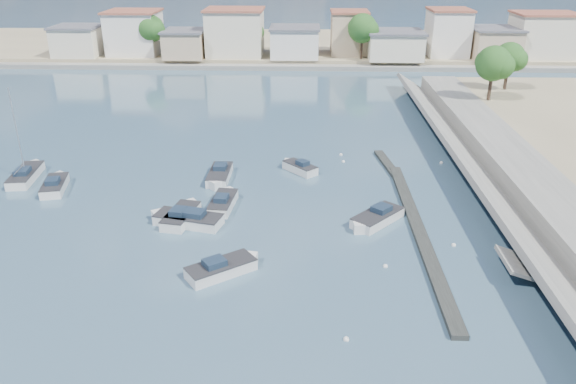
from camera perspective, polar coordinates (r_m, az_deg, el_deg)
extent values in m
plane|color=#304F60|center=(71.69, 3.28, 7.31)|extent=(400.00, 400.00, 0.00)
cube|color=slate|center=(50.34, 25.53, -1.40)|extent=(5.00, 90.00, 1.80)
cube|color=slate|center=(48.74, 20.84, -1.38)|extent=(4.17, 90.00, 2.86)
cube|color=slate|center=(41.49, 24.24, -7.30)|extent=(5.31, 3.50, 1.94)
cube|color=black|center=(44.56, 13.12, -3.80)|extent=(1.00, 26.00, 0.35)
cube|color=black|center=(57.08, 10.15, 2.71)|extent=(2.00, 8.05, 0.30)
cube|color=gray|center=(122.31, 2.79, 14.59)|extent=(160.00, 40.00, 1.40)
cube|color=slate|center=(101.71, 2.93, 12.52)|extent=(160.00, 2.50, 0.80)
cube|color=beige|center=(114.07, -20.50, 14.13)|extent=(8.00, 8.00, 5.00)
cube|color=#595960|center=(113.72, -20.70, 15.45)|extent=(8.48, 8.48, 0.35)
cube|color=silver|center=(112.48, -15.33, 15.29)|extent=(9.00, 9.00, 7.50)
cube|color=#99513D|center=(112.02, -15.55, 17.27)|extent=(9.54, 9.54, 0.35)
cube|color=tan|center=(107.36, -10.41, 14.54)|extent=(7.00, 8.00, 4.50)
cube|color=#595960|center=(107.01, -10.51, 15.82)|extent=(7.42, 8.48, 0.35)
cube|color=beige|center=(107.57, -5.39, 15.77)|extent=(10.00, 9.00, 8.00)
cube|color=#99513D|center=(107.07, -5.48, 17.98)|extent=(10.60, 9.54, 0.35)
cube|color=silver|center=(106.02, 0.69, 14.93)|extent=(8.50, 8.50, 5.00)
cube|color=#595960|center=(105.63, 0.70, 16.37)|extent=(9.01, 9.01, 0.35)
cube|color=tan|center=(109.06, 6.20, 15.72)|extent=(6.50, 7.50, 7.50)
cube|color=#99513D|center=(108.58, 6.29, 17.77)|extent=(6.89, 7.95, 0.35)
cube|color=beige|center=(106.24, 10.75, 14.42)|extent=(9.50, 9.00, 4.50)
cube|color=#595960|center=(105.88, 10.86, 15.71)|extent=(10.07, 9.54, 0.35)
cube|color=silver|center=(110.81, 15.90, 15.24)|extent=(7.00, 8.00, 8.00)
cube|color=#99513D|center=(110.32, 16.15, 17.38)|extent=(7.42, 8.48, 0.35)
cube|color=tan|center=(111.27, 20.16, 13.96)|extent=(8.00, 9.00, 5.00)
cube|color=#595960|center=(110.90, 20.36, 15.32)|extent=(8.48, 9.54, 0.35)
cube|color=beige|center=(115.07, 24.50, 14.23)|extent=(10.50, 8.50, 7.50)
cube|color=#99513D|center=(114.62, 24.84, 16.14)|extent=(11.13, 9.01, 0.35)
cylinder|color=#38281E|center=(108.84, -13.57, 14.10)|extent=(0.44, 0.44, 3.38)
sphere|color=#1C4115|center=(108.36, -13.75, 15.83)|extent=(4.80, 4.80, 4.80)
sphere|color=#1C4115|center=(107.59, -13.34, 15.70)|extent=(3.60, 3.60, 3.60)
sphere|color=#1C4115|center=(108.97, -14.09, 15.92)|extent=(3.30, 3.30, 3.30)
cylinder|color=#38281E|center=(108.61, -3.65, 14.55)|extent=(0.44, 0.44, 2.93)
sphere|color=#1C4115|center=(108.18, -3.69, 16.06)|extent=(4.16, 4.16, 4.16)
sphere|color=#1C4115|center=(107.62, -3.28, 15.93)|extent=(3.12, 3.12, 3.12)
sphere|color=#1C4115|center=(108.61, -4.03, 16.15)|extent=(2.86, 2.86, 2.86)
cylinder|color=#38281E|center=(104.60, 7.46, 14.23)|extent=(0.44, 0.44, 3.60)
sphere|color=#1C4115|center=(104.07, 7.57, 16.16)|extent=(5.12, 5.12, 5.12)
sphere|color=#1C4115|center=(103.57, 8.15, 15.96)|extent=(3.84, 3.84, 3.84)
sphere|color=#1C4115|center=(104.45, 7.10, 16.30)|extent=(3.52, 3.52, 3.52)
cylinder|color=#38281E|center=(110.20, 15.87, 13.92)|extent=(0.44, 0.44, 3.15)
sphere|color=#1C4115|center=(109.75, 16.06, 15.52)|extent=(4.48, 4.48, 4.48)
sphere|color=#1C4115|center=(109.44, 16.56, 15.33)|extent=(3.36, 3.36, 3.36)
sphere|color=#1C4115|center=(109.98, 15.65, 15.65)|extent=(3.08, 3.08, 3.08)
cylinder|color=#38281E|center=(114.13, 23.99, 13.01)|extent=(0.44, 0.44, 2.70)
sphere|color=#1C4115|center=(113.74, 24.22, 14.32)|extent=(3.84, 3.84, 3.84)
sphere|color=#1C4115|center=(113.59, 24.64, 14.15)|extent=(2.88, 2.88, 2.88)
sphere|color=#1C4115|center=(113.84, 23.88, 14.44)|extent=(2.64, 2.64, 2.64)
cylinder|color=#38281E|center=(78.39, 19.83, 9.95)|extent=(0.44, 0.44, 3.15)
sphere|color=#1C4115|center=(77.77, 20.15, 12.17)|extent=(4.48, 4.48, 4.48)
sphere|color=#1C4115|center=(77.55, 20.85, 11.88)|extent=(3.36, 3.36, 3.36)
sphere|color=#1C4115|center=(77.92, 19.58, 12.37)|extent=(3.08, 3.08, 3.08)
cylinder|color=#38281E|center=(85.22, 21.27, 10.69)|extent=(0.44, 0.44, 2.93)
sphere|color=#1C4115|center=(84.69, 21.57, 12.59)|extent=(4.16, 4.16, 4.16)
sphere|color=#1C4115|center=(84.50, 22.17, 12.34)|extent=(3.12, 3.12, 3.12)
sphere|color=#1C4115|center=(84.82, 21.07, 12.77)|extent=(2.86, 2.86, 2.86)
cube|color=silver|center=(47.68, -6.62, -1.23)|extent=(2.12, 4.54, 1.00)
cube|color=silver|center=(49.34, -6.12, -0.31)|extent=(1.71, 1.71, 1.00)
cube|color=#262628|center=(47.47, -6.65, -0.68)|extent=(2.15, 4.54, 0.08)
cube|color=#1B2A3C|center=(46.98, -6.78, -0.64)|extent=(1.18, 1.41, 0.48)
cube|color=silver|center=(45.90, -10.81, -2.55)|extent=(2.57, 4.73, 1.00)
cube|color=silver|center=(47.49, -9.95, -1.55)|extent=(1.79, 1.79, 1.00)
cube|color=#262628|center=(45.69, -10.86, -1.99)|extent=(2.61, 4.74, 0.08)
cube|color=#1B2A3C|center=(45.21, -11.09, -1.96)|extent=(1.34, 1.52, 0.48)
cube|color=silver|center=(45.24, -10.05, -2.90)|extent=(5.66, 3.26, 1.00)
cube|color=silver|center=(46.23, -12.63, -2.52)|extent=(1.96, 1.96, 1.00)
cube|color=#262628|center=(45.02, -10.10, -2.34)|extent=(5.67, 3.30, 0.08)
cube|color=#1B2A3C|center=(44.70, -9.50, -2.15)|extent=(1.86, 1.61, 0.48)
cube|color=silver|center=(45.43, 9.06, -2.71)|extent=(4.63, 4.84, 1.00)
cube|color=silver|center=(43.94, 7.52, -3.58)|extent=(1.45, 1.45, 1.00)
cube|color=#262628|center=(45.21, 9.10, -2.14)|extent=(4.66, 4.87, 0.08)
cube|color=#1B2A3C|center=(45.47, 9.47, -1.68)|extent=(1.85, 1.87, 0.48)
cube|color=silver|center=(54.93, -22.59, 0.49)|extent=(2.68, 4.77, 1.00)
cube|color=silver|center=(56.68, -22.24, 1.25)|extent=(1.74, 1.74, 1.00)
cube|color=#262628|center=(54.75, -22.67, 0.97)|extent=(2.71, 4.78, 0.08)
cube|color=#1B2A3C|center=(54.26, -22.80, 1.02)|extent=(1.36, 1.55, 0.48)
cube|color=silver|center=(54.80, 1.23, 2.36)|extent=(3.56, 3.72, 1.00)
cube|color=silver|center=(55.91, 0.16, 2.81)|extent=(1.09, 1.09, 1.00)
cube|color=#262628|center=(54.62, 1.23, 2.84)|extent=(3.58, 3.74, 0.08)
cube|color=#1B2A3C|center=(54.28, 1.49, 2.97)|extent=(1.42, 1.43, 0.48)
cube|color=silver|center=(53.55, -6.94, 1.65)|extent=(1.93, 4.97, 1.00)
cube|color=silver|center=(51.61, -7.30, 0.75)|extent=(1.87, 1.87, 1.00)
cube|color=#262628|center=(53.37, -6.96, 2.15)|extent=(1.97, 4.97, 0.08)
cube|color=#1B2A3C|center=(53.73, -6.90, 2.58)|extent=(1.18, 1.50, 0.48)
cube|color=silver|center=(38.40, -6.81, -7.89)|extent=(4.85, 4.21, 1.00)
cube|color=silver|center=(39.19, -4.20, -7.06)|extent=(1.48, 1.48, 1.00)
cube|color=#262628|center=(38.14, -6.84, -7.25)|extent=(4.87, 4.24, 0.08)
cube|color=#1B2A3C|center=(37.84, -7.49, -7.14)|extent=(1.80, 1.74, 0.48)
cube|color=silver|center=(58.54, -25.08, 1.45)|extent=(2.56, 5.82, 1.00)
cube|color=silver|center=(60.71, -24.37, 2.34)|extent=(1.86, 1.86, 1.00)
cube|color=#262628|center=(58.37, -25.16, 1.90)|extent=(2.60, 5.83, 0.08)
cube|color=#1B2A3C|center=(57.79, -25.37, 1.91)|extent=(1.36, 1.82, 0.48)
cylinder|color=silver|center=(57.15, -25.86, 5.62)|extent=(0.12, 0.12, 8.00)
cylinder|color=silver|center=(57.08, -25.65, 2.10)|extent=(0.38, 2.39, 0.08)
sphere|color=white|center=(39.60, 9.86, -7.46)|extent=(0.35, 0.35, 0.35)
sphere|color=white|center=(43.34, 16.47, -5.22)|extent=(0.35, 0.35, 0.35)
sphere|color=white|center=(32.78, 5.93, -14.67)|extent=(0.35, 0.35, 0.35)
sphere|color=white|center=(57.65, 5.64, 3.09)|extent=(0.35, 0.35, 0.35)
sphere|color=white|center=(59.55, 5.40, 3.79)|extent=(0.35, 0.35, 0.35)
sphere|color=white|center=(59.14, 15.31, 2.87)|extent=(0.35, 0.35, 0.35)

